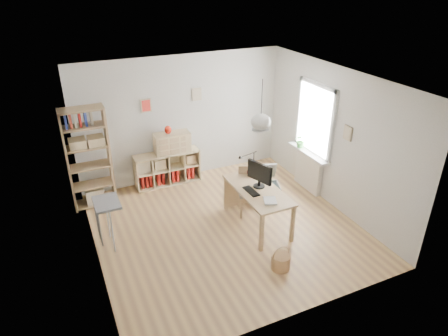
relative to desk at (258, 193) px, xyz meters
name	(u,v)px	position (x,y,z in m)	size (l,w,h in m)	color
ground	(226,227)	(-0.55, 0.15, -0.66)	(4.50, 4.50, 0.00)	tan
room_shell	(261,122)	(0.00, 0.00, 1.34)	(4.50, 4.50, 4.50)	white
window_unit	(315,119)	(1.68, 0.75, 0.89)	(0.07, 1.16, 1.46)	white
radiator	(308,171)	(1.64, 0.75, -0.26)	(0.10, 0.80, 0.80)	white
windowsill	(308,153)	(1.59, 0.75, 0.17)	(0.22, 1.20, 0.06)	silver
desk	(258,193)	(0.00, 0.00, 0.00)	(0.70, 1.50, 0.75)	tan
cube_shelf	(166,170)	(-1.02, 2.23, -0.36)	(1.40, 0.38, 0.72)	beige
tall_bookshelf	(88,155)	(-2.59, 1.95, 0.43)	(0.80, 0.38, 2.00)	tan
side_table	(104,212)	(-2.59, 0.50, 0.01)	(0.40, 0.55, 0.85)	gray
chair	(250,187)	(0.10, 0.46, -0.14)	(0.58, 0.58, 0.91)	gray
wicker_basket	(281,261)	(-0.23, -1.21, -0.52)	(0.30, 0.30, 0.42)	#AD7D4E
storage_chest	(264,188)	(0.61, 0.80, -0.45)	(0.80, 0.85, 0.65)	#AFAFAB
monitor	(260,174)	(0.06, 0.07, 0.35)	(0.22, 0.51, 0.46)	black
keyboard	(251,191)	(-0.15, -0.04, 0.10)	(0.14, 0.38, 0.02)	black
task_lamp	(246,160)	(0.09, 0.62, 0.37)	(0.38, 0.14, 0.40)	black
yarn_ball	(251,172)	(0.12, 0.48, 0.17)	(0.16, 0.16, 0.16)	#4F0A1C
paper_tray	(270,201)	(-0.01, -0.45, 0.11)	(0.21, 0.26, 0.03)	silver
drawer_chest	(172,143)	(-0.86, 2.19, 0.28)	(0.75, 0.34, 0.43)	beige
red_vase	(168,130)	(-0.93, 2.19, 0.58)	(0.15, 0.15, 0.18)	maroon
potted_plant	(301,141)	(1.57, 1.01, 0.35)	(0.26, 0.23, 0.29)	#265E23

